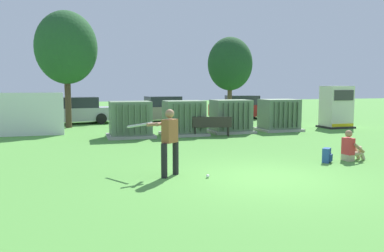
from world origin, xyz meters
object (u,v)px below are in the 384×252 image
(batter, at_px, (168,139))
(parked_car_leftmost, at_px, (78,111))
(transformer_mid_west, at_px, (184,118))
(parked_car_left_of_center, at_px, (161,110))
(seated_spectator, at_px, (351,149))
(generator_enclosure, at_px, (336,107))
(backpack, at_px, (327,156))
(parked_car_right_of_center, at_px, (240,108))
(transformer_mid_east, at_px, (231,117))
(transformer_west, at_px, (130,120))
(transformer_east, at_px, (279,115))
(park_bench, at_px, (212,125))
(sports_ball, at_px, (208,176))

(batter, relative_size, parked_car_leftmost, 0.40)
(transformer_mid_west, distance_m, parked_car_left_of_center, 7.18)
(transformer_mid_west, distance_m, parked_car_leftmost, 8.60)
(seated_spectator, distance_m, parked_car_left_of_center, 14.92)
(generator_enclosure, distance_m, backpack, 10.45)
(backpack, distance_m, parked_car_right_of_center, 15.65)
(transformer_mid_west, distance_m, generator_enclosure, 8.92)
(backpack, height_order, parked_car_leftmost, parked_car_leftmost)
(batter, height_order, backpack, batter)
(transformer_mid_east, relative_size, backpack, 4.77)
(transformer_west, bearing_deg, parked_car_leftmost, 107.81)
(parked_car_leftmost, height_order, parked_car_right_of_center, same)
(batter, height_order, parked_car_leftmost, batter)
(transformer_mid_west, height_order, batter, batter)
(backpack, relative_size, parked_car_right_of_center, 0.10)
(batter, distance_m, parked_car_leftmost, 15.17)
(batter, bearing_deg, parked_car_leftmost, 98.61)
(batter, bearing_deg, transformer_east, 46.81)
(transformer_west, xyz_separation_m, park_bench, (3.60, -0.84, -0.25))
(transformer_mid_west, height_order, parked_car_leftmost, same)
(parked_car_left_of_center, bearing_deg, backpack, -81.96)
(transformer_mid_east, height_order, park_bench, transformer_mid_east)
(transformer_west, height_order, batter, batter)
(transformer_mid_west, distance_m, seated_spectator, 8.19)
(seated_spectator, bearing_deg, park_bench, 109.20)
(sports_ball, height_order, parked_car_leftmost, parked_car_leftmost)
(generator_enclosure, distance_m, park_bench, 7.97)
(transformer_mid_east, bearing_deg, sports_ball, -115.41)
(transformer_mid_east, distance_m, park_bench, 1.85)
(parked_car_leftmost, bearing_deg, seated_spectator, -60.65)
(transformer_mid_west, distance_m, sports_ball, 8.56)
(transformer_east, height_order, parked_car_left_of_center, same)
(parked_car_right_of_center, bearing_deg, parked_car_left_of_center, -174.91)
(transformer_west, height_order, parked_car_leftmost, same)
(transformer_west, height_order, transformer_east, same)
(backpack, bearing_deg, parked_car_left_of_center, 98.04)
(generator_enclosure, xyz_separation_m, sports_ball, (-10.51, -9.08, -1.09))
(transformer_mid_west, relative_size, parked_car_right_of_center, 0.48)
(transformer_east, xyz_separation_m, parked_car_left_of_center, (-4.78, 6.80, -0.04))
(batter, bearing_deg, backpack, 4.06)
(generator_enclosure, bearing_deg, park_bench, -168.61)
(transformer_mid_west, relative_size, parked_car_left_of_center, 0.48)
(generator_enclosure, xyz_separation_m, backpack, (-6.39, -8.22, -0.92))
(batter, bearing_deg, sports_ball, -28.71)
(batter, height_order, seated_spectator, batter)
(transformer_mid_east, relative_size, sports_ball, 23.33)
(transformer_east, height_order, backpack, transformer_east)
(batter, relative_size, parked_car_left_of_center, 0.40)
(parked_car_left_of_center, bearing_deg, sports_ball, -97.50)
(transformer_mid_east, bearing_deg, backpack, -90.06)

